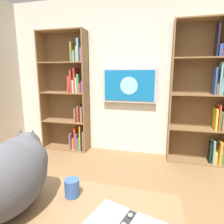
# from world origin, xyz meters

# --- Properties ---
(wall_back) EXTENTS (4.52, 0.06, 2.70)m
(wall_back) POSITION_xyz_m (0.00, -2.23, 1.35)
(wall_back) COLOR silver
(wall_back) RESTS_ON ground
(bookshelf_left) EXTENTS (0.93, 0.28, 2.20)m
(bookshelf_left) POSITION_xyz_m (-1.28, -2.06, 1.08)
(bookshelf_left) COLOR brown
(bookshelf_left) RESTS_ON ground
(bookshelf_right) EXTENTS (0.88, 0.28, 2.15)m
(bookshelf_right) POSITION_xyz_m (1.05, -2.06, 1.01)
(bookshelf_right) COLOR brown
(bookshelf_right) RESTS_ON ground
(wall_mounted_tv) EXTENTS (0.93, 0.07, 0.59)m
(wall_mounted_tv) POSITION_xyz_m (-0.02, -2.15, 1.22)
(wall_mounted_tv) COLOR #B7B7BC
(cat) EXTENTS (0.32, 0.57, 0.37)m
(cat) POSITION_xyz_m (0.12, 0.45, 0.95)
(cat) COLOR #4C4C51
(cat) RESTS_ON desk
(coffee_mug) EXTENTS (0.08, 0.08, 0.10)m
(coffee_mug) POSITION_xyz_m (-0.12, 0.30, 0.81)
(coffee_mug) COLOR #335999
(coffee_mug) RESTS_ON desk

